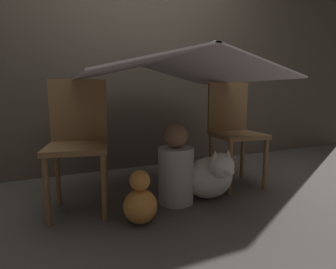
% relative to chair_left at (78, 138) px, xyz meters
% --- Properties ---
extents(ground_plane, '(8.80, 8.80, 0.00)m').
position_rel_chair_left_xyz_m(ground_plane, '(0.65, -0.24, -0.51)').
color(ground_plane, '#47423D').
extents(wall_back, '(7.00, 0.05, 2.50)m').
position_rel_chair_left_xyz_m(wall_back, '(0.65, 0.88, 0.74)').
color(wall_back, '#4C4238').
rests_on(wall_back, ground_plane).
extents(chair_left, '(0.47, 0.47, 0.92)m').
position_rel_chair_left_xyz_m(chair_left, '(0.00, 0.00, 0.00)').
color(chair_left, brown).
rests_on(chair_left, ground_plane).
extents(chair_right, '(0.44, 0.44, 0.92)m').
position_rel_chair_left_xyz_m(chair_right, '(1.33, 0.00, 0.00)').
color(chair_right, brown).
rests_on(chair_right, ground_plane).
extents(sheet_canopy, '(1.34, 1.31, 0.17)m').
position_rel_chair_left_xyz_m(sheet_canopy, '(0.65, -0.07, 0.49)').
color(sheet_canopy, silver).
extents(person_front, '(0.27, 0.27, 0.60)m').
position_rel_chair_left_xyz_m(person_front, '(0.67, -0.19, -0.25)').
color(person_front, '#B2B2B7').
rests_on(person_front, ground_plane).
extents(dog, '(0.40, 0.40, 0.42)m').
position_rel_chair_left_xyz_m(dog, '(0.95, -0.25, -0.32)').
color(dog, silver).
rests_on(dog, ground_plane).
extents(plush_toy, '(0.22, 0.22, 0.35)m').
position_rel_chair_left_xyz_m(plush_toy, '(0.32, -0.39, -0.37)').
color(plush_toy, '#D88C3F').
rests_on(plush_toy, ground_plane).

